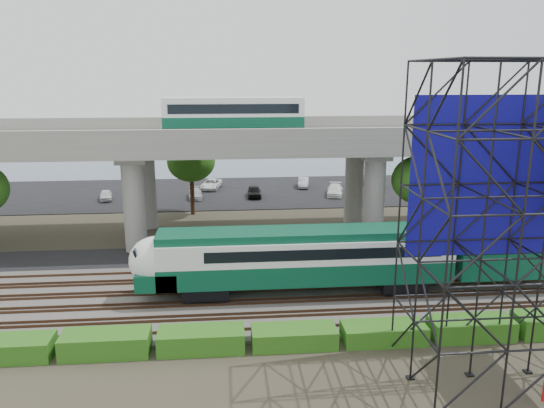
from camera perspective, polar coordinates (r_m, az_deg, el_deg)
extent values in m
plane|color=#474233|center=(33.66, -0.32, -11.50)|extent=(140.00, 140.00, 0.00)
cube|color=slate|center=(35.43, -0.60, -9.96)|extent=(90.00, 12.00, 0.20)
cube|color=black|center=(43.34, -1.50, -5.48)|extent=(90.00, 5.00, 0.08)
cube|color=black|center=(65.93, -2.81, 1.32)|extent=(90.00, 18.00, 0.08)
cube|color=#445570|center=(87.52, -3.42, 4.45)|extent=(140.00, 40.00, 0.03)
cube|color=#472D1E|center=(31.11, 0.11, -13.18)|extent=(90.00, 0.08, 0.16)
cube|color=#472D1E|center=(32.39, -0.13, -12.02)|extent=(90.00, 0.08, 0.16)
cube|color=#472D1E|center=(32.90, -0.21, -11.59)|extent=(90.00, 0.08, 0.16)
cube|color=#472D1E|center=(34.20, -0.43, -10.56)|extent=(90.00, 0.08, 0.16)
cube|color=#472D1E|center=(34.71, -0.50, -10.17)|extent=(90.00, 0.08, 0.16)
cube|color=#472D1E|center=(36.02, -0.69, -9.24)|extent=(90.00, 0.08, 0.16)
cube|color=#472D1E|center=(36.53, -0.76, -8.89)|extent=(90.00, 0.08, 0.16)
cube|color=#472D1E|center=(37.86, -0.93, -8.05)|extent=(90.00, 0.08, 0.16)
cube|color=#472D1E|center=(38.38, -0.99, -7.74)|extent=(90.00, 0.08, 0.16)
cube|color=#472D1E|center=(39.72, -1.15, -6.97)|extent=(90.00, 0.08, 0.16)
cube|color=black|center=(35.09, -7.13, -9.06)|extent=(3.00, 2.20, 0.90)
cube|color=black|center=(36.93, 13.69, -8.17)|extent=(3.00, 2.20, 0.90)
cube|color=#0A472F|center=(35.00, 3.59, -7.01)|extent=(19.00, 3.00, 1.40)
cube|color=silver|center=(34.51, 3.63, -4.76)|extent=(19.00, 3.00, 1.50)
cube|color=#0A472F|center=(34.20, 3.65, -3.17)|extent=(19.00, 2.60, 0.50)
cube|color=black|center=(34.65, 5.27, -4.62)|extent=(15.00, 3.06, 0.70)
ellipsoid|color=silver|center=(34.59, -12.23, -5.98)|extent=(3.60, 3.00, 3.20)
cube|color=#0A472F|center=(34.96, -12.14, -7.60)|extent=(2.60, 3.00, 1.10)
cube|color=black|center=(34.59, -14.08, -5.21)|extent=(0.48, 2.00, 1.09)
cube|color=#0A472F|center=(39.24, 24.33, -4.38)|extent=(8.00, 3.00, 3.40)
cube|color=#9E9B93|center=(46.72, -2.00, 6.75)|extent=(80.00, 12.00, 1.20)
cube|color=#9E9B93|center=(40.89, -1.56, 7.33)|extent=(80.00, 0.50, 1.10)
cube|color=#9E9B93|center=(52.31, -2.37, 8.78)|extent=(80.00, 0.50, 1.10)
cylinder|color=#9E9B93|center=(44.68, -14.61, -0.04)|extent=(1.80, 1.80, 8.00)
cylinder|color=#9E9B93|center=(51.42, -13.38, 1.84)|extent=(1.80, 1.80, 8.00)
cube|color=#9E9B93|center=(47.37, -14.21, 5.33)|extent=(2.40, 9.00, 0.60)
cylinder|color=#9E9B93|center=(45.80, 10.89, 0.50)|extent=(1.80, 1.80, 8.00)
cylinder|color=#9E9B93|center=(52.40, 8.82, 2.28)|extent=(1.80, 1.80, 8.00)
cube|color=#9E9B93|center=(48.43, 9.97, 5.73)|extent=(2.40, 9.00, 0.60)
cylinder|color=#9E9B93|center=(59.34, 25.96, 2.39)|extent=(1.80, 1.80, 8.00)
cube|color=black|center=(46.55, -4.12, 7.87)|extent=(12.00, 2.50, 0.70)
cube|color=#0A472F|center=(46.48, -4.14, 8.85)|extent=(12.00, 2.50, 0.90)
cube|color=silver|center=(46.39, -4.16, 10.20)|extent=(12.00, 2.50, 1.30)
cube|color=black|center=(46.39, -4.16, 10.26)|extent=(11.00, 2.56, 0.80)
cube|color=silver|center=(46.34, -4.18, 11.19)|extent=(12.00, 2.40, 0.30)
cube|color=#100C89|center=(29.06, 22.15, 2.67)|extent=(8.10, 0.08, 8.25)
cube|color=black|center=(29.69, 23.20, -16.36)|extent=(9.36, 6.36, 0.08)
cube|color=#295D15|center=(31.63, -26.57, -13.74)|extent=(4.60, 1.80, 1.10)
cube|color=#295D15|center=(30.16, -17.43, -14.12)|extent=(4.60, 1.80, 1.20)
cube|color=#295D15|center=(29.51, -7.60, -14.27)|extent=(4.60, 1.80, 1.15)
cube|color=#295D15|center=(29.71, 2.38, -14.07)|extent=(4.60, 1.80, 1.03)
cube|color=#295D15|center=(30.72, 11.93, -13.41)|extent=(4.60, 1.80, 1.01)
cube|color=#295D15|center=(32.44, 20.62, -12.39)|extent=(4.60, 1.80, 1.12)
cylinder|color=#382314|center=(47.43, 15.46, -1.29)|extent=(0.44, 0.44, 4.80)
ellipsoid|color=#295D15|center=(46.72, 15.71, 2.50)|extent=(4.94, 4.94, 4.18)
cylinder|color=#382314|center=(55.72, -8.58, 1.30)|extent=(0.44, 0.44, 4.80)
ellipsoid|color=#295D15|center=(55.11, -8.70, 4.55)|extent=(4.94, 4.94, 4.18)
imported|color=black|center=(43.30, -8.62, -4.70)|extent=(4.85, 2.62, 1.29)
imported|color=silver|center=(64.33, -17.44, 0.91)|extent=(1.92, 3.49, 1.12)
imported|color=#9A9DA1|center=(68.63, -14.43, 1.90)|extent=(1.92, 3.55, 1.11)
imported|color=#B5B9BD|center=(62.93, -8.25, 1.13)|extent=(1.86, 3.92, 1.10)
imported|color=white|center=(67.73, -6.54, 2.15)|extent=(2.97, 4.75, 1.23)
imported|color=black|center=(62.90, -1.92, 1.35)|extent=(1.60, 3.85, 1.31)
imported|color=#A6A9AD|center=(68.44, 3.39, 2.33)|extent=(1.88, 3.85, 1.22)
imported|color=white|center=(64.17, 6.79, 1.50)|extent=(2.73, 4.68, 1.27)
imported|color=#A1A2A8|center=(70.39, 10.87, 2.46)|extent=(2.42, 4.73, 1.28)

